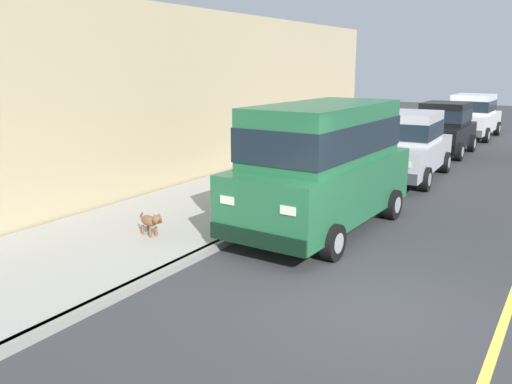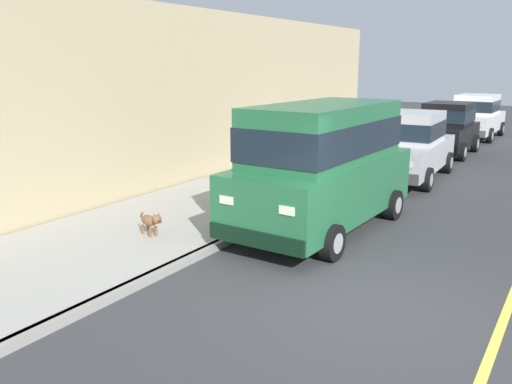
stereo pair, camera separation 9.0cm
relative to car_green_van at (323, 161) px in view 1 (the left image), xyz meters
The scene contains 11 objects.
ground_plane 3.81m from the car_green_van, 53.23° to the right, with size 80.00×80.00×0.00m, color #38383A.
curb 3.31m from the car_green_van, 110.85° to the right, with size 0.16×64.00×0.14m, color gray.
sidewalk 4.25m from the car_green_van, 135.44° to the right, with size 3.60×64.00×0.14m, color #A8A59E.
lane_centre_line 4.88m from the car_green_van, 37.33° to the right, with size 0.12×57.60×0.01m, color #E0D64C.
car_green_van is the anchor object (origin of this frame).
car_silver_sedan 5.83m from the car_green_van, 90.30° to the left, with size 2.16×4.67×1.92m.
car_black_hatchback 10.81m from the car_green_van, 90.57° to the left, with size 1.96×3.80×1.88m.
car_white_sedan 16.07m from the car_green_van, 90.16° to the left, with size 2.09×4.63×1.92m.
dog_brown 3.53m from the car_green_van, 133.13° to the right, with size 0.74×0.32×0.49m.
fire_hydrant 2.33m from the car_green_van, 135.55° to the left, with size 0.34×0.24×0.72m.
building_facade 6.22m from the car_green_van, 144.13° to the left, with size 0.50×20.00×4.70m, color tan.
Camera 1 is at (2.17, -6.65, 3.27)m, focal length 37.31 mm.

